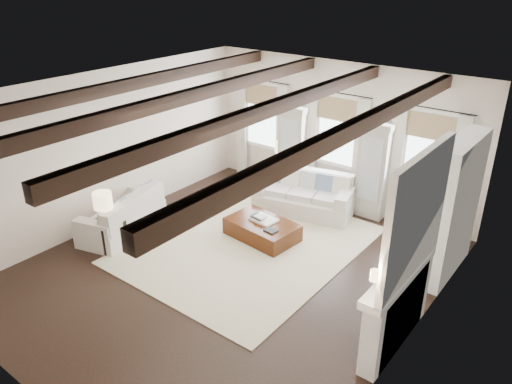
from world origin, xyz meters
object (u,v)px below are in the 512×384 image
Objects in this scene: sofa_back at (305,196)px; side_table_back at (281,174)px; ottoman at (262,230)px; sofa_left at (125,216)px; side_table_front at (107,234)px.

side_table_back is at bearing 144.82° from sofa_back.
sofa_back is at bearing 94.96° from ottoman.
side_table_back is (-1.24, 0.87, -0.08)m from sofa_back.
ottoman is (2.40, 1.49, -0.16)m from sofa_left.
ottoman is at bearing -90.56° from sofa_back.
ottoman is at bearing 31.87° from sofa_left.
sofa_left is 1.51× the size of ottoman.
sofa_back is at bearing 51.43° from sofa_left.
sofa_back is 1.64× the size of ottoman.
side_table_back reaches higher than ottoman.
sofa_left is 3.66× the size of side_table_back.
ottoman is 2.70m from side_table_back.
sofa_left reaches higher than ottoman.
side_table_front is (-2.19, -3.64, -0.09)m from sofa_back.
sofa_back is 4.18× the size of side_table_front.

